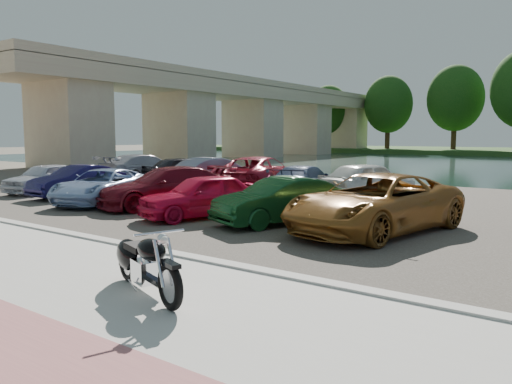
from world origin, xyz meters
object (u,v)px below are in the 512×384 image
(car_1, at_px, (78,181))
(car_2, at_px, (103,186))
(car_0, at_px, (45,178))
(motorcycle, at_px, (142,261))

(car_1, height_order, car_2, car_1)
(car_0, bearing_deg, car_1, -13.47)
(motorcycle, xyz_separation_m, car_2, (-9.23, 6.27, 0.10))
(motorcycle, distance_m, car_2, 11.16)
(car_1, xyz_separation_m, car_2, (2.43, -0.63, -0.01))
(motorcycle, xyz_separation_m, car_0, (-14.12, 6.97, 0.12))
(car_0, distance_m, car_1, 2.46)
(motorcycle, bearing_deg, car_1, 169.33)
(motorcycle, distance_m, car_0, 15.75)
(motorcycle, bearing_deg, car_0, 173.67)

